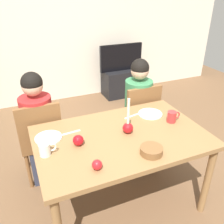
% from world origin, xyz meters
% --- Properties ---
extents(ground_plane, '(7.68, 7.68, 0.00)m').
position_xyz_m(ground_plane, '(0.00, 0.00, 0.00)').
color(ground_plane, brown).
extents(back_wall, '(6.40, 0.10, 2.60)m').
position_xyz_m(back_wall, '(0.00, 2.60, 1.30)').
color(back_wall, beige).
rests_on(back_wall, ground).
extents(dining_table, '(1.40, 0.90, 0.75)m').
position_xyz_m(dining_table, '(0.00, 0.00, 0.67)').
color(dining_table, olive).
rests_on(dining_table, ground).
extents(chair_left, '(0.40, 0.40, 0.90)m').
position_xyz_m(chair_left, '(-0.59, 0.61, 0.51)').
color(chair_left, brown).
rests_on(chair_left, ground).
extents(chair_right, '(0.40, 0.40, 0.90)m').
position_xyz_m(chair_right, '(0.50, 0.61, 0.51)').
color(chair_right, brown).
rests_on(chair_right, ground).
extents(person_left_child, '(0.30, 0.30, 1.17)m').
position_xyz_m(person_left_child, '(-0.59, 0.64, 0.57)').
color(person_left_child, '#33384C').
rests_on(person_left_child, ground).
extents(person_right_child, '(0.30, 0.30, 1.17)m').
position_xyz_m(person_right_child, '(0.50, 0.64, 0.57)').
color(person_right_child, '#33384C').
rests_on(person_right_child, ground).
extents(tv_stand, '(0.64, 0.40, 0.48)m').
position_xyz_m(tv_stand, '(1.06, 2.30, 0.24)').
color(tv_stand, black).
rests_on(tv_stand, ground).
extents(tv, '(0.79, 0.05, 0.46)m').
position_xyz_m(tv, '(1.06, 2.30, 0.71)').
color(tv, black).
rests_on(tv, tv_stand).
extents(candle_centerpiece, '(0.09, 0.09, 0.31)m').
position_xyz_m(candle_centerpiece, '(0.07, 0.02, 0.82)').
color(candle_centerpiece, red).
rests_on(candle_centerpiece, dining_table).
extents(plate_left, '(0.21, 0.21, 0.01)m').
position_xyz_m(plate_left, '(-0.56, 0.19, 0.76)').
color(plate_left, silver).
rests_on(plate_left, dining_table).
extents(plate_right, '(0.23, 0.23, 0.01)m').
position_xyz_m(plate_right, '(0.41, 0.22, 0.76)').
color(plate_right, white).
rests_on(plate_right, dining_table).
extents(mug_left, '(0.13, 0.08, 0.10)m').
position_xyz_m(mug_left, '(-0.61, -0.02, 0.80)').
color(mug_left, silver).
rests_on(mug_left, dining_table).
extents(mug_right, '(0.13, 0.08, 0.10)m').
position_xyz_m(mug_right, '(0.51, 0.03, 0.80)').
color(mug_right, '#B72D2D').
rests_on(mug_right, dining_table).
extents(fork_left, '(0.18, 0.03, 0.01)m').
position_xyz_m(fork_left, '(-0.38, 0.19, 0.75)').
color(fork_left, silver).
rests_on(fork_left, dining_table).
extents(fork_right, '(0.18, 0.05, 0.01)m').
position_xyz_m(fork_right, '(0.23, 0.25, 0.75)').
color(fork_right, silver).
rests_on(fork_right, dining_table).
extents(bowl_walnuts, '(0.17, 0.17, 0.05)m').
position_xyz_m(bowl_walnuts, '(0.10, -0.30, 0.78)').
color(bowl_walnuts, brown).
rests_on(bowl_walnuts, dining_table).
extents(apple_near_candle, '(0.07, 0.07, 0.07)m').
position_xyz_m(apple_near_candle, '(-0.32, -0.31, 0.79)').
color(apple_near_candle, red).
rests_on(apple_near_candle, dining_table).
extents(apple_by_left_plate, '(0.09, 0.09, 0.09)m').
position_xyz_m(apple_by_left_plate, '(-0.36, 0.01, 0.79)').
color(apple_by_left_plate, '#AE0F16').
rests_on(apple_by_left_plate, dining_table).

